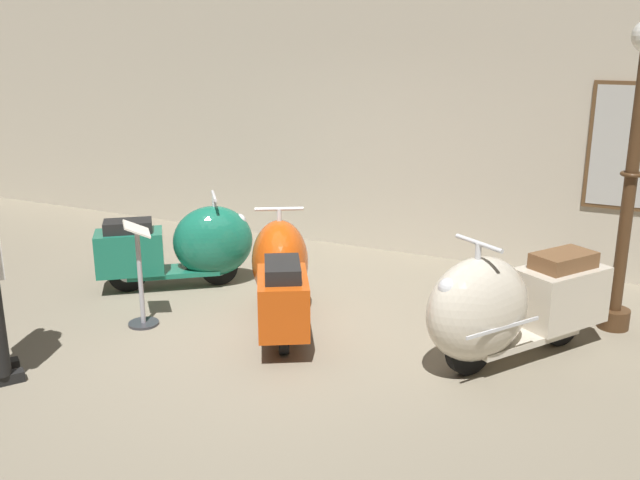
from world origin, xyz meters
TOP-DOWN VIEW (x-y plane):
  - ground_plane at (0.00, 0.00)m, footprint 60.00×60.00m
  - showroom_back_wall at (0.14, 3.21)m, footprint 18.00×0.63m
  - scooter_0 at (-1.33, 1.01)m, footprint 1.56×1.35m
  - scooter_1 at (0.01, 0.59)m, footprint 1.26×1.69m
  - scooter_2 at (2.03, 0.61)m, footprint 1.40×1.78m
  - lamppost at (2.81, 1.78)m, footprint 0.28×0.28m
  - info_stanchion at (-1.11, -0.03)m, footprint 0.38×0.39m

SIDE VIEW (x-z plane):
  - ground_plane at x=0.00m, z-range 0.00..0.00m
  - info_stanchion at x=-1.11m, z-range -0.09..0.89m
  - scooter_0 at x=-1.33m, z-range -0.04..0.94m
  - scooter_1 at x=0.01m, z-range -0.05..0.98m
  - scooter_2 at x=2.03m, z-range -0.05..1.04m
  - lamppost at x=2.81m, z-range 0.10..2.81m
  - showroom_back_wall at x=0.14m, z-range 0.00..3.40m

